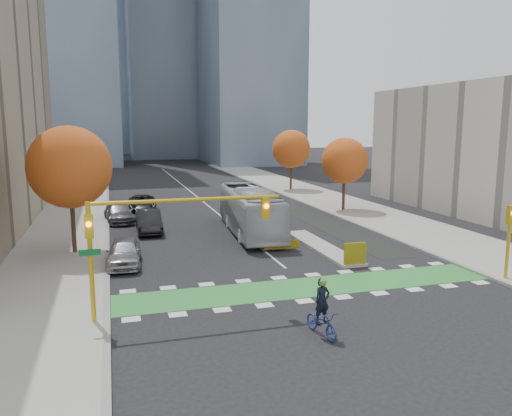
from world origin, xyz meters
TOP-DOWN VIEW (x-y plane):
  - ground at (0.00, 0.00)m, footprint 300.00×300.00m
  - sidewalk_west at (-13.50, 20.00)m, footprint 7.00×120.00m
  - sidewalk_east at (13.50, 20.00)m, footprint 7.00×120.00m
  - curb_west at (-10.00, 20.00)m, footprint 0.30×120.00m
  - curb_east at (10.00, 20.00)m, footprint 0.30×120.00m
  - bike_crossing at (0.00, 1.50)m, footprint 20.00×3.00m
  - centre_line at (0.00, 40.00)m, footprint 0.15×70.00m
  - bike_lane_paint at (7.50, 30.00)m, footprint 2.50×50.00m
  - median_island at (4.00, 9.00)m, footprint 1.60×10.00m
  - hazard_board at (4.00, 4.20)m, footprint 1.40×0.12m
  - tower_ne at (20.00, 85.00)m, footprint 18.00×24.00m
  - tower_far at (-4.00, 140.00)m, footprint 26.00×26.00m
  - tree_west at (-12.00, 12.00)m, footprint 5.20×5.20m
  - tree_east_near at (12.00, 22.00)m, footprint 4.40×4.40m
  - tree_east_far at (12.50, 38.00)m, footprint 4.80×4.80m
  - traffic_signal_west at (-7.93, -0.51)m, footprint 8.53×0.56m
  - traffic_signal_east at (10.50, -0.51)m, footprint 0.35×0.43m
  - cyclist at (-1.82, -4.23)m, footprint 1.08×2.13m
  - bus at (0.60, 14.89)m, footprint 3.90×12.77m
  - parked_car_a at (-9.00, 8.33)m, footprint 2.26×4.89m
  - parked_car_b at (-6.88, 17.39)m, footprint 1.87×5.25m
  - parked_car_c at (-9.00, 22.39)m, footprint 2.74×5.53m
  - parked_car_d at (-6.73, 27.39)m, footprint 2.77×5.61m

SIDE VIEW (x-z plane):
  - ground at x=0.00m, z-range 0.00..0.00m
  - centre_line at x=0.00m, z-range 0.00..0.01m
  - bike_lane_paint at x=7.50m, z-range 0.00..0.01m
  - bike_crossing at x=0.00m, z-range 0.00..0.01m
  - sidewalk_west at x=-13.50m, z-range 0.00..0.15m
  - sidewalk_east at x=13.50m, z-range 0.00..0.15m
  - curb_west at x=-10.00m, z-range -0.01..0.15m
  - curb_east at x=10.00m, z-range -0.01..0.15m
  - median_island at x=4.00m, z-range 0.00..0.16m
  - parked_car_d at x=-6.73m, z-range 0.00..1.53m
  - parked_car_c at x=-9.00m, z-range 0.00..1.54m
  - cyclist at x=-1.82m, z-range -0.39..1.96m
  - hazard_board at x=4.00m, z-range 0.15..1.45m
  - parked_car_a at x=-9.00m, z-range 0.00..1.62m
  - parked_car_b at x=-6.88m, z-range 0.00..1.72m
  - bus at x=0.60m, z-range 0.00..3.50m
  - traffic_signal_east at x=10.50m, z-range 0.68..4.78m
  - traffic_signal_west at x=-7.93m, z-range 1.43..6.63m
  - tree_east_near at x=12.00m, z-range 1.33..8.40m
  - tree_east_far at x=12.50m, z-range 1.42..9.07m
  - tree_west at x=-12.00m, z-range 1.50..9.73m
  - tower_ne at x=20.00m, z-range 0.00..60.00m
  - tower_far at x=-4.00m, z-range 0.00..80.00m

